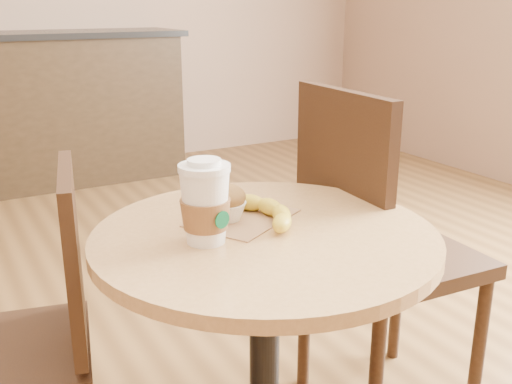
# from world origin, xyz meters

# --- Properties ---
(cafe_table) EXTENTS (0.76, 0.76, 0.75)m
(cafe_table) POSITION_xyz_m (0.06, -0.08, 0.55)
(cafe_table) COLOR black
(cafe_table) RESTS_ON ground
(chair_left) EXTENTS (0.46, 0.46, 0.88)m
(chair_left) POSITION_xyz_m (-0.41, 0.21, 0.48)
(chair_left) COLOR #331F12
(chair_left) RESTS_ON ground
(chair_right) EXTENTS (0.47, 0.47, 1.01)m
(chair_right) POSITION_xyz_m (0.54, 0.10, 0.56)
(chair_right) COLOR #331F12
(chair_right) RESTS_ON ground
(service_counter) EXTENTS (2.30, 0.65, 1.04)m
(service_counter) POSITION_xyz_m (0.00, 3.18, 0.52)
(service_counter) COLOR black
(service_counter) RESTS_ON ground
(kraft_bag) EXTENTS (0.30, 0.27, 0.00)m
(kraft_bag) POSITION_xyz_m (0.06, 0.02, 0.75)
(kraft_bag) COLOR #946B47
(kraft_bag) RESTS_ON cafe_table
(coffee_cup) EXTENTS (0.11, 0.11, 0.18)m
(coffee_cup) POSITION_xyz_m (-0.08, -0.07, 0.83)
(coffee_cup) COLOR white
(coffee_cup) RESTS_ON cafe_table
(muffin) EXTENTS (0.09, 0.09, 0.08)m
(muffin) POSITION_xyz_m (0.02, 0.03, 0.79)
(muffin) COLOR white
(muffin) RESTS_ON kraft_bag
(banana) EXTENTS (0.28, 0.32, 0.04)m
(banana) POSITION_xyz_m (0.06, -0.00, 0.77)
(banana) COLOR gold
(banana) RESTS_ON kraft_bag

